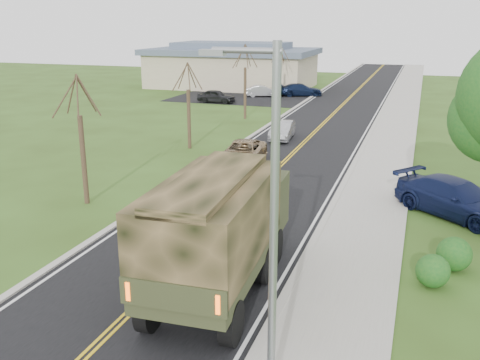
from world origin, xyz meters
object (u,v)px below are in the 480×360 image
at_px(military_truck, 220,224).
at_px(sedan_silver, 282,130).
at_px(pickup_navy, 456,199).
at_px(suv_champagne, 243,152).

xyz_separation_m(military_truck, sedan_silver, (-3.83, 22.77, -1.64)).
height_order(sedan_silver, pickup_navy, pickup_navy).
relative_size(military_truck, pickup_navy, 1.45).
distance_m(military_truck, pickup_navy, 12.31).
bearing_deg(military_truck, sedan_silver, 96.78).
xyz_separation_m(sedan_silver, pickup_navy, (11.24, -13.05, 0.16)).
bearing_deg(pickup_navy, military_truck, -178.93).
bearing_deg(military_truck, pickup_navy, 49.91).
bearing_deg(sedan_silver, military_truck, -85.36).
bearing_deg(sedan_silver, suv_champagne, -99.31).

